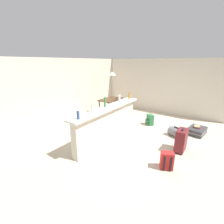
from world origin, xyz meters
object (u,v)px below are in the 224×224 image
at_px(bottle_clear, 119,99).
at_px(dining_table, 112,101).
at_px(backpack_red, 167,161).
at_px(duffel_bag_grey, 176,132).
at_px(bottle_blue, 78,115).
at_px(suitcase_flat_charcoal, 197,131).
at_px(bottle_green, 105,102).
at_px(bottle_white, 93,108).
at_px(bottle_amber, 129,96).
at_px(suitcase_upright_maroon, 181,140).
at_px(backpack_green, 150,120).
at_px(dining_chair_near_partition, 120,106).
at_px(book_stack, 197,127).
at_px(pendant_lamp, 112,73).

height_order(bottle_clear, dining_table, bottle_clear).
xyz_separation_m(backpack_red, duffel_bag_grey, (1.82, 0.23, -0.05)).
distance_m(bottle_clear, backpack_red, 2.45).
bearing_deg(bottle_blue, suitcase_flat_charcoal, -33.58).
bearing_deg(bottle_green, bottle_clear, -5.62).
distance_m(bottle_white, duffel_bag_grey, 2.90).
distance_m(bottle_amber, suitcase_upright_maroon, 2.32).
height_order(dining_table, backpack_green, dining_table).
distance_m(dining_table, backpack_green, 1.99).
bearing_deg(bottle_blue, bottle_clear, 2.00).
bearing_deg(backpack_red, bottle_white, 97.16).
bearing_deg(dining_chair_near_partition, book_stack, -88.12).
bearing_deg(bottle_green, backpack_red, -100.13).
distance_m(bottle_amber, pendant_lamp, 1.60).
bearing_deg(pendant_lamp, dining_table, 42.03).
relative_size(bottle_blue, backpack_red, 0.48).
bearing_deg(dining_chair_near_partition, bottle_blue, -165.34).
bearing_deg(suitcase_flat_charcoal, book_stack, 45.42).
bearing_deg(dining_chair_near_partition, backpack_red, -130.80).
bearing_deg(pendant_lamp, duffel_bag_grey, -101.17).
bearing_deg(bottle_white, suitcase_upright_maroon, -59.23).
height_order(bottle_green, dining_table, bottle_green).
bearing_deg(duffel_bag_grey, dining_table, 77.67).
relative_size(bottle_blue, backpack_green, 0.48).
relative_size(dining_table, suitcase_flat_charcoal, 1.27).
relative_size(suitcase_upright_maroon, backpack_red, 1.60).
bearing_deg(dining_chair_near_partition, pendant_lamp, 85.56).
bearing_deg(bottle_blue, duffel_bag_grey, -32.17).
distance_m(bottle_blue, duffel_bag_grey, 3.30).
height_order(dining_table, suitcase_flat_charcoal, dining_table).
bearing_deg(dining_table, pendant_lamp, -137.97).
xyz_separation_m(pendant_lamp, backpack_green, (-0.11, -1.86, -1.68)).
relative_size(suitcase_upright_maroon, duffel_bag_grey, 1.20).
height_order(bottle_green, suitcase_flat_charcoal, bottle_green).
relative_size(suitcase_flat_charcoal, suitcase_upright_maroon, 1.30).
xyz_separation_m(suitcase_upright_maroon, duffel_bag_grey, (0.84, 0.31, -0.18)).
bearing_deg(book_stack, dining_table, 89.77).
bearing_deg(bottle_clear, suitcase_flat_charcoal, -58.29).
distance_m(bottle_blue, suitcase_upright_maroon, 2.82).
height_order(dining_table, backpack_red, dining_table).
relative_size(bottle_blue, book_stack, 0.81).
height_order(bottle_white, backpack_green, bottle_white).
height_order(bottle_green, pendant_lamp, pendant_lamp).
height_order(bottle_blue, bottle_white, bottle_white).
bearing_deg(bottle_amber, bottle_clear, 178.08).
distance_m(backpack_green, backpack_red, 2.66).
distance_m(bottle_white, suitcase_upright_maroon, 2.55).
bearing_deg(suitcase_upright_maroon, bottle_white, 120.77).
xyz_separation_m(suitcase_upright_maroon, backpack_green, (1.31, 1.42, -0.13)).
bearing_deg(suitcase_flat_charcoal, duffel_bag_grey, 141.02).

